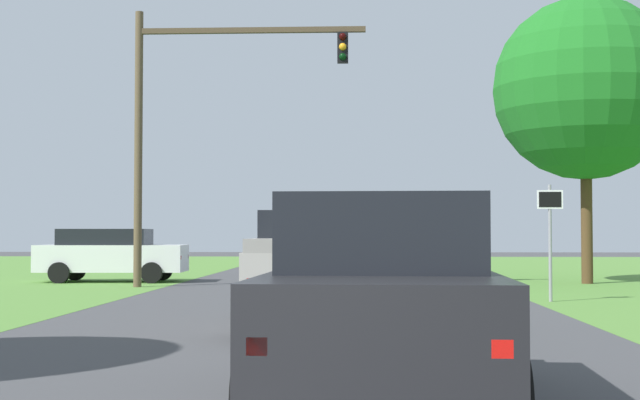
# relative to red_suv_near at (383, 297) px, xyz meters

# --- Properties ---
(ground_plane) EXTENTS (120.00, 120.00, 0.00)m
(ground_plane) POSITION_rel_red_suv_near_xyz_m (-1.09, 8.49, -1.01)
(ground_plane) COLOR #424244
(red_suv_near) EXTENTS (2.30, 4.95, 1.93)m
(red_suv_near) POSITION_rel_red_suv_near_xyz_m (0.00, 0.00, 0.00)
(red_suv_near) COLOR black
(red_suv_near) RESTS_ON ground_plane
(pickup_truck_lead) EXTENTS (2.27, 5.15, 1.96)m
(pickup_truck_lead) POSITION_rel_red_suv_near_xyz_m (-0.94, 6.67, -0.01)
(pickup_truck_lead) COLOR #B7B2A8
(pickup_truck_lead) RESTS_ON ground_plane
(traffic_light) EXTENTS (6.93, 0.40, 8.27)m
(traffic_light) POSITION_rel_red_suv_near_xyz_m (-5.15, 18.11, 4.38)
(traffic_light) COLOR brown
(traffic_light) RESTS_ON ground_plane
(keep_moving_sign) EXTENTS (0.60, 0.09, 2.74)m
(keep_moving_sign) POSITION_rel_red_suv_near_xyz_m (4.25, 12.85, 0.74)
(keep_moving_sign) COLOR gray
(keep_moving_sign) RESTS_ON ground_plane
(oak_tree_right) EXTENTS (5.87, 5.87, 9.18)m
(oak_tree_right) POSITION_rel_red_suv_near_xyz_m (7.02, 20.52, 5.22)
(oak_tree_right) COLOR #4C351E
(oak_tree_right) RESTS_ON ground_plane
(crossing_suv_far) EXTENTS (4.85, 2.20, 1.75)m
(crossing_suv_far) POSITION_rel_red_suv_near_xyz_m (-8.43, 20.93, -0.08)
(crossing_suv_far) COLOR silver
(crossing_suv_far) RESTS_ON ground_plane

